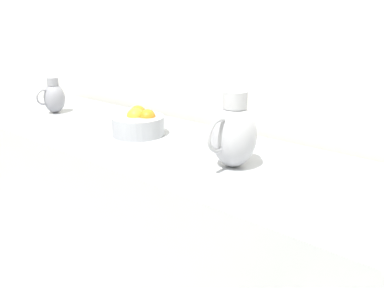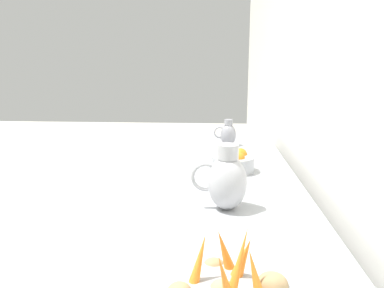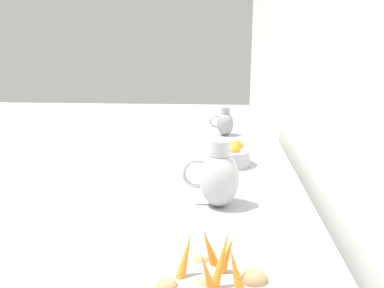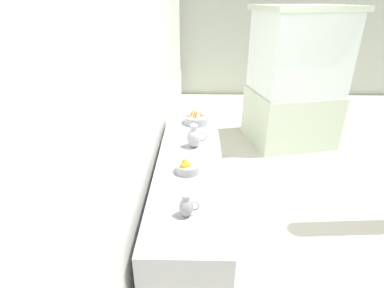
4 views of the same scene
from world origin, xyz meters
TOP-DOWN VIEW (x-y plane):
  - prep_counter at (-1.52, -0.29)m, footprint 0.64×2.70m
  - orange_bowl at (-1.53, -0.60)m, footprint 0.22×0.22m
  - metal_pitcher_tall at (-1.48, -0.07)m, footprint 0.21×0.15m
  - metal_pitcher_short at (-1.52, -1.22)m, footprint 0.15×0.11m

SIDE VIEW (x-z plane):
  - prep_counter at x=-1.52m, z-range 0.00..0.92m
  - orange_bowl at x=-1.53m, z-range 0.91..1.02m
  - metal_pitcher_short at x=-1.52m, z-range 0.91..1.09m
  - metal_pitcher_tall at x=-1.48m, z-range 0.90..1.16m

